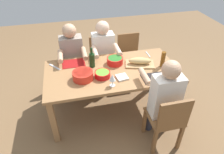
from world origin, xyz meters
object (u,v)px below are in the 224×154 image
Objects in this scene: chair_far_right at (129,55)px; bread_loaf at (140,61)px; dining_table at (112,75)px; wine_glass at (112,78)px; chair_near_right at (168,119)px; napkin_stack at (122,77)px; diner_far_left at (72,56)px; serving_bowl_greens at (115,60)px; chair_far_left at (73,62)px; serving_bowl_fruit at (83,75)px; serving_bowl_salad at (102,74)px; diner_far_center at (104,52)px; wine_bottle at (92,60)px; beer_bottle at (163,59)px; diner_near_right at (164,95)px; chair_far_center at (102,58)px; cutting_board at (140,64)px.

chair_far_right is 0.80m from bread_loaf.
wine_glass reaches higher than dining_table.
dining_table is 2.12× the size of chair_near_right.
napkin_stack is at bearing -66.20° from dining_table.
serving_bowl_greens is at bearing -36.77° from diner_far_left.
serving_bowl_fruit is (0.09, -0.88, 0.32)m from chair_far_left.
serving_bowl_salad is 0.59m from bread_loaf.
serving_bowl_salad is (-0.15, -0.71, 0.09)m from diner_far_center.
wine_glass is at bearing -68.78° from chair_far_left.
napkin_stack is at bearing -47.07° from wine_bottle.
dining_table is 7.93× the size of serving_bowl_greens.
napkin_stack is at bearing -166.79° from beer_bottle.
chair_near_right is (0.00, -1.55, 0.00)m from chair_far_right.
diner_near_right is at bearing -82.78° from bread_loaf.
chair_far_center is at bearing 180.00° from chair_far_right.
diner_near_right is 0.65m from wine_glass.
wine_glass is (-0.57, -1.10, 0.37)m from chair_far_right.
serving_bowl_salad is 0.23m from wine_glass.
serving_bowl_greens is 0.78× the size of wine_bottle.
diner_near_right is (0.99, -1.37, 0.21)m from chair_far_left.
chair_far_right is 1.09m from napkin_stack.
serving_bowl_fruit is at bearing -135.74° from chair_far_right.
wine_bottle is (-0.32, -0.00, 0.05)m from serving_bowl_greens.
wine_bottle is (-0.66, 0.11, 0.10)m from cutting_board.
serving_bowl_salad is at bearing -99.76° from chair_far_center.
chair_far_left is 0.71× the size of diner_far_center.
chair_near_right is at bearing -70.09° from diner_far_center.
diner_far_center is 4.14× the size of wine_bottle.
bread_loaf is at bearing 97.22° from diner_near_right.
wine_glass reaches higher than chair_far_center.
beer_bottle is at bearing -49.47° from chair_far_center.
dining_table is 8.20× the size of beer_bottle.
wine_bottle reaches higher than dining_table.
dining_table is at bearing -122.57° from chair_far_right.
beer_bottle is at bearing -28.14° from diner_far_left.
wine_bottle is at bearing -140.18° from chair_far_right.
serving_bowl_greens is (0.23, 0.28, 0.01)m from serving_bowl_salad.
napkin_stack is (0.58, -0.97, 0.27)m from chair_far_left.
chair_far_right is at bearing 67.18° from napkin_stack.
chair_far_left is at bearing 120.92° from napkin_stack.
beer_bottle is at bearing 4.33° from serving_bowl_salad.
serving_bowl_salad is (0.34, -0.89, 0.30)m from chair_far_left.
wine_glass reaches higher than cutting_board.
napkin_stack is (0.49, -0.10, -0.05)m from serving_bowl_fruit.
serving_bowl_greens is at bearing 161.24° from beer_bottle.
bread_loaf is at bearing -9.28° from wine_bottle.
chair_near_right reaches higher than napkin_stack.
chair_far_center is 0.89m from bread_loaf.
chair_far_left is 0.76m from wine_bottle.
bread_loaf is at bearing 160.72° from beer_bottle.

